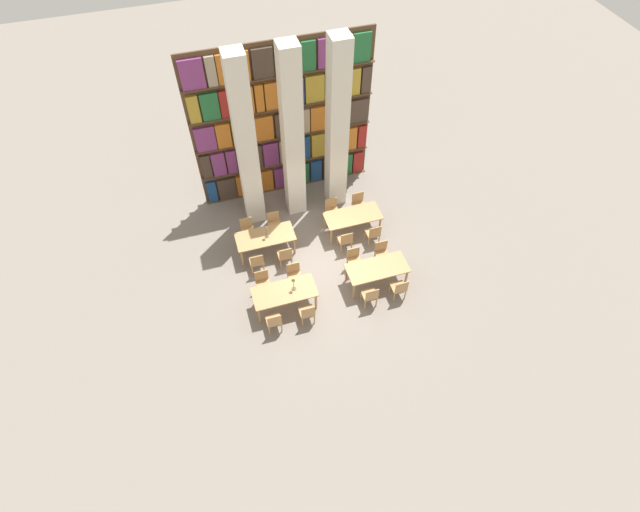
{
  "coord_description": "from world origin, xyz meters",
  "views": [
    {
      "loc": [
        -2.79,
        -9.26,
        12.49
      ],
      "look_at": [
        0.0,
        -0.12,
        0.67
      ],
      "focal_mm": 28.0,
      "sensor_mm": 36.0,
      "label": 1
    }
  ],
  "objects_px": {
    "pillar_right": "(337,129)",
    "reading_table_0": "(284,293)",
    "chair_12": "(345,240)",
    "chair_14": "(373,233)",
    "chair_3": "(294,275)",
    "chair_9": "(247,229)",
    "chair_5": "(354,259)",
    "reading_table_1": "(377,269)",
    "chair_13": "(332,210)",
    "reading_table_2": "(265,238)",
    "chair_4": "(370,295)",
    "chair_6": "(399,288)",
    "chair_15": "(359,204)",
    "pillar_center": "(292,137)",
    "reading_table_3": "(353,217)",
    "desk_lamp_0": "(293,282)",
    "chair_2": "(307,313)",
    "chair_11": "(274,223)",
    "desk_lamp_1": "(266,230)",
    "pillar_left": "(246,146)",
    "chair_0": "(274,321)",
    "chair_1": "(263,282)",
    "chair_7": "(382,253)",
    "chair_10": "(285,255)",
    "chair_8": "(257,262)"
  },
  "relations": [
    {
      "from": "chair_7",
      "to": "chair_15",
      "type": "bearing_deg",
      "value": -90.85
    },
    {
      "from": "pillar_right",
      "to": "reading_table_1",
      "type": "xyz_separation_m",
      "value": [
        0.05,
        -3.86,
        -2.34
      ]
    },
    {
      "from": "chair_6",
      "to": "chair_3",
      "type": "bearing_deg",
      "value": 154.1
    },
    {
      "from": "chair_7",
      "to": "chair_11",
      "type": "relative_size",
      "value": 1.0
    },
    {
      "from": "desk_lamp_1",
      "to": "chair_6",
      "type": "bearing_deg",
      "value": -40.8
    },
    {
      "from": "chair_3",
      "to": "chair_9",
      "type": "bearing_deg",
      "value": -66.3
    },
    {
      "from": "desk_lamp_1",
      "to": "chair_14",
      "type": "bearing_deg",
      "value": -10.51
    },
    {
      "from": "chair_6",
      "to": "chair_7",
      "type": "height_order",
      "value": "same"
    },
    {
      "from": "chair_5",
      "to": "reading_table_2",
      "type": "xyz_separation_m",
      "value": [
        -2.45,
        1.49,
        0.19
      ]
    },
    {
      "from": "reading_table_0",
      "to": "chair_15",
      "type": "distance_m",
      "value": 4.48
    },
    {
      "from": "chair_5",
      "to": "chair_6",
      "type": "distance_m",
      "value": 1.68
    },
    {
      "from": "chair_0",
      "to": "chair_9",
      "type": "xyz_separation_m",
      "value": [
        -0.01,
        3.63,
        0.0
      ]
    },
    {
      "from": "chair_0",
      "to": "chair_2",
      "type": "distance_m",
      "value": 0.97
    },
    {
      "from": "reading_table_1",
      "to": "chair_11",
      "type": "height_order",
      "value": "chair_11"
    },
    {
      "from": "pillar_right",
      "to": "chair_2",
      "type": "xyz_separation_m",
      "value": [
        -2.34,
        -4.59,
        -2.53
      ]
    },
    {
      "from": "chair_1",
      "to": "reading_table_3",
      "type": "height_order",
      "value": "chair_1"
    },
    {
      "from": "pillar_left",
      "to": "chair_3",
      "type": "relative_size",
      "value": 6.89
    },
    {
      "from": "reading_table_0",
      "to": "chair_6",
      "type": "height_order",
      "value": "chair_6"
    },
    {
      "from": "chair_2",
      "to": "chair_6",
      "type": "relative_size",
      "value": 1.0
    },
    {
      "from": "pillar_right",
      "to": "chair_3",
      "type": "distance_m",
      "value": 4.69
    },
    {
      "from": "pillar_left",
      "to": "chair_11",
      "type": "relative_size",
      "value": 6.89
    },
    {
      "from": "chair_0",
      "to": "chair_6",
      "type": "xyz_separation_m",
      "value": [
        3.81,
        0.03,
        0.0
      ]
    },
    {
      "from": "reading_table_3",
      "to": "chair_15",
      "type": "relative_size",
      "value": 2.12
    },
    {
      "from": "chair_3",
      "to": "pillar_center",
      "type": "bearing_deg",
      "value": -105.83
    },
    {
      "from": "chair_4",
      "to": "chair_14",
      "type": "xyz_separation_m",
      "value": [
        0.95,
        2.24,
        0.0
      ]
    },
    {
      "from": "reading_table_0",
      "to": "chair_5",
      "type": "distance_m",
      "value": 2.51
    },
    {
      "from": "chair_12",
      "to": "chair_14",
      "type": "distance_m",
      "value": 0.95
    },
    {
      "from": "reading_table_2",
      "to": "chair_8",
      "type": "height_order",
      "value": "chair_8"
    },
    {
      "from": "chair_2",
      "to": "reading_table_3",
      "type": "bearing_deg",
      "value": 51.02
    },
    {
      "from": "chair_14",
      "to": "chair_5",
      "type": "bearing_deg",
      "value": -138.8
    },
    {
      "from": "chair_3",
      "to": "chair_6",
      "type": "distance_m",
      "value": 3.16
    },
    {
      "from": "chair_3",
      "to": "chair_12",
      "type": "bearing_deg",
      "value": -155.79
    },
    {
      "from": "reading_table_1",
      "to": "chair_10",
      "type": "xyz_separation_m",
      "value": [
        -2.47,
        1.49,
        -0.19
      ]
    },
    {
      "from": "chair_0",
      "to": "desk_lamp_1",
      "type": "relative_size",
      "value": 1.78
    },
    {
      "from": "pillar_right",
      "to": "desk_lamp_0",
      "type": "relative_size",
      "value": 12.49
    },
    {
      "from": "chair_12",
      "to": "chair_13",
      "type": "bearing_deg",
      "value": 90.0
    },
    {
      "from": "chair_0",
      "to": "chair_6",
      "type": "distance_m",
      "value": 3.81
    },
    {
      "from": "chair_2",
      "to": "chair_6",
      "type": "bearing_deg",
      "value": 0.6
    },
    {
      "from": "chair_14",
      "to": "chair_15",
      "type": "bearing_deg",
      "value": 90.0
    },
    {
      "from": "pillar_center",
      "to": "chair_0",
      "type": "relative_size",
      "value": 6.89
    },
    {
      "from": "reading_table_1",
      "to": "chair_9",
      "type": "relative_size",
      "value": 2.12
    },
    {
      "from": "chair_6",
      "to": "chair_13",
      "type": "relative_size",
      "value": 1.0
    },
    {
      "from": "chair_14",
      "to": "chair_12",
      "type": "bearing_deg",
      "value": 180.0
    },
    {
      "from": "chair_8",
      "to": "chair_15",
      "type": "relative_size",
      "value": 1.0
    },
    {
      "from": "chair_6",
      "to": "chair_10",
      "type": "bearing_deg",
      "value": 143.04
    },
    {
      "from": "reading_table_1",
      "to": "reading_table_0",
      "type": "bearing_deg",
      "value": -179.41
    },
    {
      "from": "chair_10",
      "to": "reading_table_1",
      "type": "bearing_deg",
      "value": -31.15
    },
    {
      "from": "chair_4",
      "to": "chair_13",
      "type": "distance_m",
      "value": 3.65
    },
    {
      "from": "pillar_right",
      "to": "reading_table_0",
      "type": "relative_size",
      "value": 3.25
    },
    {
      "from": "chair_1",
      "to": "chair_9",
      "type": "xyz_separation_m",
      "value": [
        -0.01,
        2.23,
        0.0
      ]
    }
  ]
}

